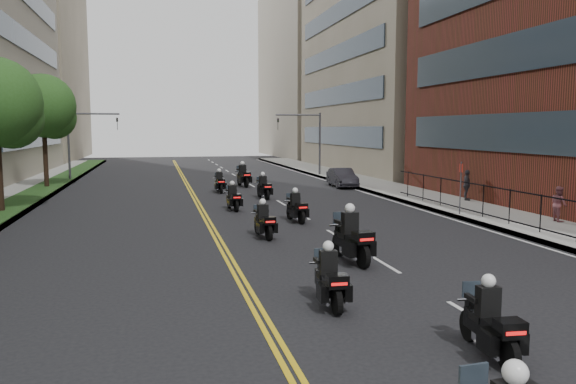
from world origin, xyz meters
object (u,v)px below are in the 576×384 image
pedestrian_b (559,204)px  motorcycle_5 (296,209)px  motorcycle_8 (219,183)px  motorcycle_1 (490,325)px  motorcycle_6 (233,199)px  motorcycle_2 (329,281)px  motorcycle_4 (264,222)px  motorcycle_7 (264,188)px  motorcycle_9 (243,177)px  pedestrian_c (467,185)px  parked_sedan (342,178)px  motorcycle_3 (352,240)px

pedestrian_b → motorcycle_5: bearing=82.4°
motorcycle_5 → motorcycle_8: size_ratio=0.98×
motorcycle_1 → motorcycle_6: (-2.11, 19.80, -0.01)m
motorcycle_6 → motorcycle_8: motorcycle_8 is taller
motorcycle_2 → motorcycle_5: size_ratio=1.01×
motorcycle_1 → motorcycle_4: (-1.94, 12.19, -0.01)m
motorcycle_5 → motorcycle_7: size_ratio=0.96×
motorcycle_1 → motorcycle_8: bearing=98.6°
motorcycle_8 → pedestrian_b: bearing=-52.6°
motorcycle_1 → motorcycle_2: 4.06m
motorcycle_2 → motorcycle_9: size_ratio=0.84×
motorcycle_1 → motorcycle_5: size_ratio=0.99×
motorcycle_1 → motorcycle_6: bearing=100.8°
motorcycle_9 → pedestrian_c: pedestrian_c is taller
motorcycle_1 → motorcycle_7: motorcycle_7 is taller
motorcycle_2 → motorcycle_5: bearing=82.3°
motorcycle_4 → parked_sedan: size_ratio=0.50×
motorcycle_7 → motorcycle_6: bearing=-125.3°
motorcycle_1 → pedestrian_c: 22.60m
motorcycle_3 → parked_sedan: size_ratio=0.62×
motorcycle_1 → motorcycle_3: motorcycle_3 is taller
motorcycle_1 → parked_sedan: 30.43m
motorcycle_4 → motorcycle_9: (2.13, 19.28, 0.13)m
motorcycle_2 → motorcycle_5: 12.14m
motorcycle_6 → pedestrian_b: size_ratio=1.33×
motorcycle_7 → motorcycle_8: 4.49m
motorcycle_3 → pedestrian_c: 16.46m
motorcycle_6 → pedestrian_c: bearing=-7.0°
motorcycle_1 → pedestrian_b: 16.56m
motorcycle_2 → motorcycle_4: (0.06, 8.65, -0.02)m
motorcycle_5 → pedestrian_c: (11.02, 4.14, 0.40)m
motorcycle_3 → motorcycle_6: (-2.11, 12.23, -0.14)m
motorcycle_8 → parked_sedan: size_ratio=0.52×
motorcycle_5 → motorcycle_1: bearing=-97.4°
pedestrian_b → motorcycle_7: bearing=51.4°
pedestrian_c → motorcycle_1: bearing=174.9°
motorcycle_9 → parked_sedan: 7.20m
motorcycle_3 → motorcycle_8: 20.59m
motorcycle_2 → motorcycle_7: (2.32, 20.63, 0.02)m
motorcycle_6 → motorcycle_8: 8.27m
motorcycle_7 → motorcycle_9: (-0.13, 7.30, 0.10)m
motorcycle_1 → motorcycle_9: 31.47m
motorcycle_3 → pedestrian_c: (11.20, 12.06, 0.28)m
motorcycle_3 → motorcycle_8: (-1.90, 20.51, -0.11)m
motorcycle_4 → motorcycle_8: size_ratio=0.96×
motorcycle_8 → motorcycle_3: bearing=-86.9°
motorcycle_5 → motorcycle_6: motorcycle_5 is taller
pedestrian_c → motorcycle_4: bearing=144.1°
motorcycle_8 → motorcycle_9: bearing=56.2°
motorcycle_1 → pedestrian_c: (11.20, 19.63, 0.41)m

